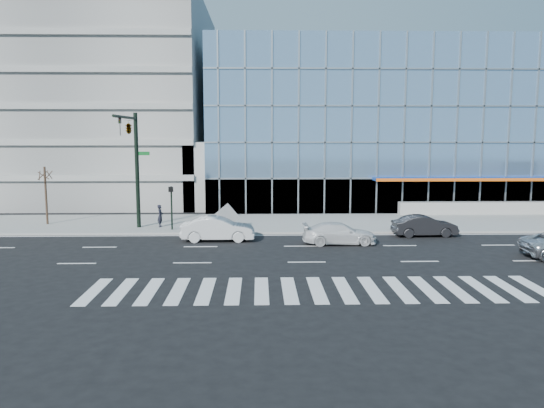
{
  "coord_description": "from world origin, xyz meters",
  "views": [
    {
      "loc": [
        -2.5,
        -31.16,
        6.69
      ],
      "look_at": [
        -1.65,
        3.0,
        2.17
      ],
      "focal_mm": 35.0,
      "sensor_mm": 36.0,
      "label": 1
    }
  ],
  "objects_px": {
    "street_tree_near": "(45,175)",
    "pedestrian": "(160,216)",
    "white_suv": "(339,233)",
    "tilted_panel": "(227,216)",
    "dark_sedan": "(425,226)",
    "traffic_signal": "(131,142)",
    "white_sedan": "(218,229)",
    "ped_signal_post": "(171,201)"
  },
  "relations": [
    {
      "from": "street_tree_near",
      "to": "pedestrian",
      "type": "distance_m",
      "value": 9.07
    },
    {
      "from": "street_tree_near",
      "to": "white_suv",
      "type": "distance_m",
      "value": 21.77
    },
    {
      "from": "tilted_panel",
      "to": "dark_sedan",
      "type": "bearing_deg",
      "value": -10.86
    },
    {
      "from": "traffic_signal",
      "to": "white_sedan",
      "type": "distance_m",
      "value": 8.46
    },
    {
      "from": "white_sedan",
      "to": "tilted_panel",
      "type": "height_order",
      "value": "tilted_panel"
    },
    {
      "from": "white_sedan",
      "to": "dark_sedan",
      "type": "bearing_deg",
      "value": -85.62
    },
    {
      "from": "white_sedan",
      "to": "dark_sedan",
      "type": "distance_m",
      "value": 13.56
    },
    {
      "from": "white_sedan",
      "to": "dark_sedan",
      "type": "height_order",
      "value": "white_sedan"
    },
    {
      "from": "traffic_signal",
      "to": "pedestrian",
      "type": "bearing_deg",
      "value": 45.86
    },
    {
      "from": "ped_signal_post",
      "to": "tilted_panel",
      "type": "relative_size",
      "value": 2.31
    },
    {
      "from": "traffic_signal",
      "to": "ped_signal_post",
      "type": "relative_size",
      "value": 2.67
    },
    {
      "from": "ped_signal_post",
      "to": "dark_sedan",
      "type": "xyz_separation_m",
      "value": [
        16.91,
        -1.98,
        -1.45
      ]
    },
    {
      "from": "pedestrian",
      "to": "tilted_panel",
      "type": "relative_size",
      "value": 1.22
    },
    {
      "from": "white_suv",
      "to": "street_tree_near",
      "type": "bearing_deg",
      "value": 70.04
    },
    {
      "from": "traffic_signal",
      "to": "ped_signal_post",
      "type": "bearing_deg",
      "value": 8.52
    },
    {
      "from": "white_sedan",
      "to": "dark_sedan",
      "type": "xyz_separation_m",
      "value": [
        13.51,
        1.17,
        -0.07
      ]
    },
    {
      "from": "dark_sedan",
      "to": "tilted_panel",
      "type": "relative_size",
      "value": 3.21
    },
    {
      "from": "ped_signal_post",
      "to": "dark_sedan",
      "type": "height_order",
      "value": "ped_signal_post"
    },
    {
      "from": "traffic_signal",
      "to": "tilted_panel",
      "type": "bearing_deg",
      "value": 3.93
    },
    {
      "from": "tilted_panel",
      "to": "traffic_signal",
      "type": "bearing_deg",
      "value": -178.14
    },
    {
      "from": "street_tree_near",
      "to": "tilted_panel",
      "type": "height_order",
      "value": "street_tree_near"
    },
    {
      "from": "ped_signal_post",
      "to": "white_sedan",
      "type": "relative_size",
      "value": 0.65
    },
    {
      "from": "ped_signal_post",
      "to": "street_tree_near",
      "type": "relative_size",
      "value": 0.71
    },
    {
      "from": "ped_signal_post",
      "to": "street_tree_near",
      "type": "height_order",
      "value": "street_tree_near"
    },
    {
      "from": "white_suv",
      "to": "dark_sedan",
      "type": "relative_size",
      "value": 1.08
    },
    {
      "from": "white_sedan",
      "to": "traffic_signal",
      "type": "bearing_deg",
      "value": 64.28
    },
    {
      "from": "ped_signal_post",
      "to": "street_tree_near",
      "type": "xyz_separation_m",
      "value": [
        -9.5,
        2.56,
        1.64
      ]
    },
    {
      "from": "dark_sedan",
      "to": "tilted_panel",
      "type": "height_order",
      "value": "tilted_panel"
    },
    {
      "from": "white_sedan",
      "to": "tilted_panel",
      "type": "bearing_deg",
      "value": -7.24
    },
    {
      "from": "ped_signal_post",
      "to": "white_sedan",
      "type": "xyz_separation_m",
      "value": [
        3.4,
        -3.14,
        -1.38
      ]
    },
    {
      "from": "dark_sedan",
      "to": "white_sedan",
      "type": "bearing_deg",
      "value": 92.19
    },
    {
      "from": "white_suv",
      "to": "pedestrian",
      "type": "relative_size",
      "value": 2.86
    },
    {
      "from": "traffic_signal",
      "to": "dark_sedan",
      "type": "xyz_separation_m",
      "value": [
        19.41,
        -1.6,
        -5.48
      ]
    },
    {
      "from": "traffic_signal",
      "to": "tilted_panel",
      "type": "xyz_separation_m",
      "value": [
        6.27,
        0.43,
        -5.1
      ]
    },
    {
      "from": "traffic_signal",
      "to": "ped_signal_post",
      "type": "xyz_separation_m",
      "value": [
        2.5,
        0.37,
        -4.02
      ]
    },
    {
      "from": "ped_signal_post",
      "to": "pedestrian",
      "type": "relative_size",
      "value": 1.9
    },
    {
      "from": "white_suv",
      "to": "pedestrian",
      "type": "bearing_deg",
      "value": 63.91
    },
    {
      "from": "pedestrian",
      "to": "traffic_signal",
      "type": "bearing_deg",
      "value": 138.46
    },
    {
      "from": "traffic_signal",
      "to": "street_tree_near",
      "type": "xyz_separation_m",
      "value": [
        -7.0,
        2.93,
        -2.39
      ]
    },
    {
      "from": "street_tree_near",
      "to": "tilted_panel",
      "type": "xyz_separation_m",
      "value": [
        13.27,
        -2.5,
        -2.71
      ]
    },
    {
      "from": "traffic_signal",
      "to": "tilted_panel",
      "type": "height_order",
      "value": "traffic_signal"
    },
    {
      "from": "ped_signal_post",
      "to": "pedestrian",
      "type": "xyz_separation_m",
      "value": [
        -1.0,
        1.17,
        -1.2
      ]
    }
  ]
}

